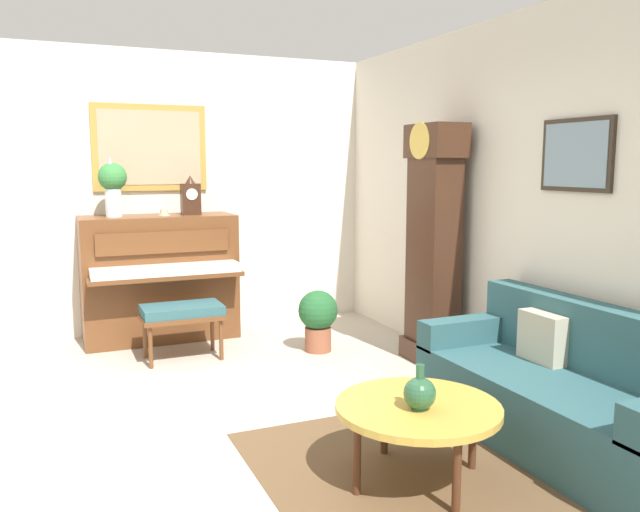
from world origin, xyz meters
TOP-DOWN VIEW (x-y plane):
  - ground_plane at (0.00, 0.00)m, footprint 6.40×6.00m
  - wall_left at (-2.60, 0.00)m, footprint 0.13×4.90m
  - wall_back at (0.02, 2.40)m, footprint 5.30×0.13m
  - area_rug at (1.29, 0.83)m, footprint 2.10×1.50m
  - piano at (-2.23, 0.09)m, footprint 0.87×1.44m
  - piano_bench at (-1.47, 0.15)m, footprint 0.42×0.70m
  - grandfather_clock at (-0.57, 2.11)m, footprint 0.52×0.34m
  - couch at (1.16, 1.94)m, footprint 1.90×0.80m
  - coffee_table at (1.22, 0.87)m, footprint 0.88×0.88m
  - mantel_clock at (-2.23, 0.41)m, footprint 0.13×0.18m
  - flower_vase at (-2.23, -0.30)m, footprint 0.26×0.26m
  - teacup at (-2.19, 0.15)m, footprint 0.12×0.12m
  - green_jug at (1.28, 0.83)m, footprint 0.17×0.17m
  - potted_plant at (-1.23, 1.33)m, footprint 0.36×0.36m

SIDE VIEW (x-z plane):
  - ground_plane at x=0.00m, z-range -0.10..0.00m
  - area_rug at x=1.29m, z-range 0.00..0.01m
  - couch at x=1.16m, z-range -0.11..0.73m
  - potted_plant at x=-1.23m, z-range 0.04..0.60m
  - coffee_table at x=1.22m, z-range 0.19..0.62m
  - piano_bench at x=-1.47m, z-range 0.17..0.65m
  - green_jug at x=1.28m, z-range 0.40..0.64m
  - piano at x=-2.23m, z-range 0.01..1.21m
  - grandfather_clock at x=-0.57m, z-range -0.05..1.98m
  - teacup at x=-2.19m, z-range 1.20..1.26m
  - mantel_clock at x=-2.23m, z-range 1.19..1.57m
  - wall_back at x=0.02m, z-range 0.00..2.80m
  - wall_left at x=-2.60m, z-range 0.01..2.81m
  - flower_vase at x=-2.23m, z-range 1.23..1.81m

